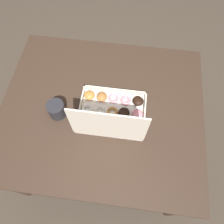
% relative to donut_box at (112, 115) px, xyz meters
% --- Properties ---
extents(ground_plane, '(8.00, 8.00, 0.00)m').
position_rel_donut_box_xyz_m(ground_plane, '(0.07, -0.06, -0.75)').
color(ground_plane, '#42382D').
extents(dining_table, '(1.16, 1.00, 0.70)m').
position_rel_donut_box_xyz_m(dining_table, '(0.07, -0.06, -0.13)').
color(dining_table, '#38281E').
rests_on(dining_table, ground_plane).
extents(donut_box, '(0.37, 0.29, 0.29)m').
position_rel_donut_box_xyz_m(donut_box, '(0.00, 0.00, 0.00)').
color(donut_box, silver).
rests_on(donut_box, dining_table).
extents(coffee_mug, '(0.10, 0.10, 0.09)m').
position_rel_donut_box_xyz_m(coffee_mug, '(0.30, 0.01, -0.00)').
color(coffee_mug, '#232328').
rests_on(coffee_mug, dining_table).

